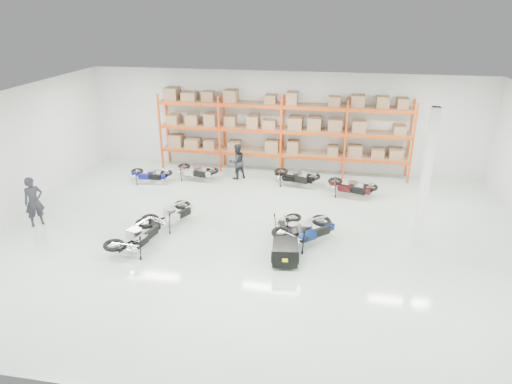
% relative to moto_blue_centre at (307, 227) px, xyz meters
% --- Properties ---
extents(room, '(18.00, 18.00, 18.00)m').
position_rel_moto_blue_centre_xyz_m(room, '(-1.65, 0.12, 1.65)').
color(room, silver).
rests_on(room, ground).
extents(pallet_rack, '(11.28, 0.98, 3.62)m').
position_rel_moto_blue_centre_xyz_m(pallet_rack, '(-1.65, 6.57, 1.66)').
color(pallet_rack, '#DB420B').
rests_on(pallet_rack, ground).
extents(structural_column, '(0.25, 0.25, 4.50)m').
position_rel_moto_blue_centre_xyz_m(structural_column, '(3.55, 0.62, 1.65)').
color(structural_column, white).
rests_on(structural_column, ground).
extents(moto_blue_centre, '(2.11, 2.05, 1.27)m').
position_rel_moto_blue_centre_xyz_m(moto_blue_centre, '(0.00, 0.00, 0.00)').
color(moto_blue_centre, '#081D54').
rests_on(moto_blue_centre, ground).
extents(moto_silver_left, '(1.62, 1.99, 1.15)m').
position_rel_moto_blue_centre_xyz_m(moto_silver_left, '(-4.78, 0.47, -0.06)').
color(moto_silver_left, silver).
rests_on(moto_silver_left, ground).
extents(moto_black_far_left, '(1.35, 2.09, 1.25)m').
position_rel_moto_blue_centre_xyz_m(moto_black_far_left, '(-5.28, -1.32, -0.01)').
color(moto_black_far_left, black).
rests_on(moto_black_far_left, ground).
extents(moto_touring_right, '(1.25, 1.83, 1.08)m').
position_rel_moto_blue_centre_xyz_m(moto_touring_right, '(-0.53, 0.22, -0.09)').
color(moto_touring_right, black).
rests_on(moto_touring_right, ground).
extents(trailer, '(0.85, 1.61, 0.67)m').
position_rel_moto_blue_centre_xyz_m(trailer, '(-0.53, -1.38, -0.21)').
color(trailer, black).
rests_on(trailer, ground).
extents(moto_back_a, '(1.62, 0.82, 1.04)m').
position_rel_moto_blue_centre_xyz_m(moto_back_a, '(-7.11, 4.21, -0.11)').
color(moto_back_a, navy).
rests_on(moto_back_a, ground).
extents(moto_back_b, '(1.85, 1.18, 1.11)m').
position_rel_moto_blue_centre_xyz_m(moto_back_b, '(-5.26, 4.92, -0.08)').
color(moto_back_b, '#B7BDC1').
rests_on(moto_back_b, ground).
extents(moto_back_c, '(1.94, 1.30, 1.15)m').
position_rel_moto_blue_centre_xyz_m(moto_back_c, '(-0.86, 5.00, -0.06)').
color(moto_back_c, black).
rests_on(moto_back_c, ground).
extents(moto_back_d, '(1.93, 1.34, 1.14)m').
position_rel_moto_blue_centre_xyz_m(moto_back_d, '(1.48, 4.23, -0.06)').
color(moto_back_d, '#390B0E').
rests_on(moto_back_d, ground).
extents(person_left, '(0.74, 0.77, 1.78)m').
position_rel_moto_blue_centre_xyz_m(person_left, '(-9.45, -0.35, 0.29)').
color(person_left, '#22222A').
rests_on(person_left, ground).
extents(person_back, '(0.98, 0.96, 1.59)m').
position_rel_moto_blue_centre_xyz_m(person_back, '(-3.48, 5.37, 0.19)').
color(person_back, black).
rests_on(person_back, ground).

